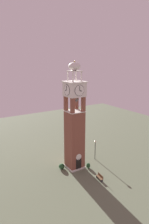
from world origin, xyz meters
The scene contains 7 objects.
ground centered at (0.00, 0.00, 0.00)m, with size 80.00×80.00×0.00m, color #5B664C.
clock_tower centered at (0.00, 0.00, 7.84)m, with size 3.27×3.27×18.72m.
park_bench centered at (1.24, -5.66, 0.48)m, with size 0.67×1.65×0.95m.
lamp_post centered at (5.06, 0.53, 2.62)m, with size 0.36×0.36×3.77m.
trash_bin centered at (2.59, 2.62, 0.40)m, with size 0.52×0.52×0.80m, color #4C4C51.
shrub_near_entry centered at (-2.23, 0.75, 0.46)m, with size 1.01×1.01×0.92m, color #234C28.
shrub_left_of_tower centered at (1.90, -1.60, 0.47)m, with size 0.71×0.71×0.93m, color #234C28.
Camera 1 is at (-18.51, -28.98, 19.12)m, focal length 33.81 mm.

